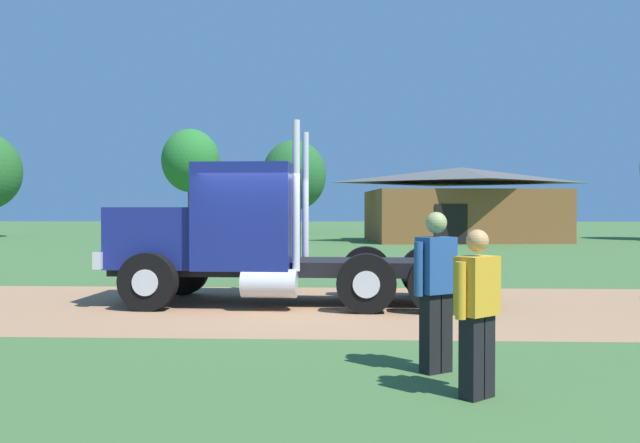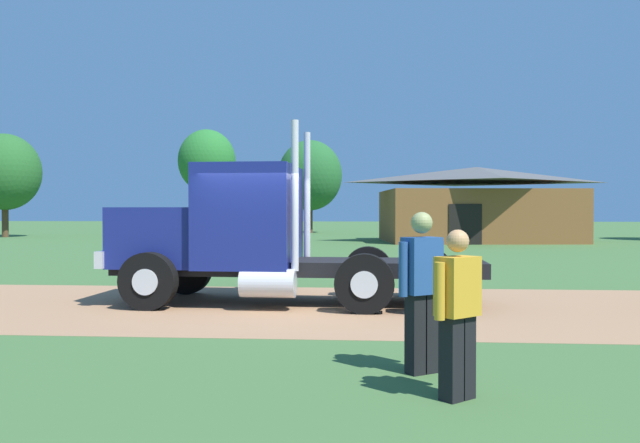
{
  "view_description": "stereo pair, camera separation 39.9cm",
  "coord_description": "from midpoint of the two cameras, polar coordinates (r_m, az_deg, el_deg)",
  "views": [
    {
      "loc": [
        1.43,
        -11.94,
        1.81
      ],
      "look_at": [
        0.9,
        0.34,
        1.61
      ],
      "focal_mm": 35.73,
      "sensor_mm": 36.0,
      "label": 1
    },
    {
      "loc": [
        1.83,
        -11.92,
        1.81
      ],
      "look_at": [
        0.9,
        0.34,
        1.61
      ],
      "focal_mm": 35.73,
      "sensor_mm": 36.0,
      "label": 2
    }
  ],
  "objects": [
    {
      "name": "truck_foreground_white",
      "position": [
        12.64,
        -7.5,
        -1.42
      ],
      "size": [
        7.31,
        2.8,
        3.47
      ],
      "color": "black",
      "rests_on": "ground_plane"
    },
    {
      "name": "tree_mid",
      "position": [
        50.23,
        -11.74,
        5.33
      ],
      "size": [
        4.43,
        4.43,
        8.14
      ],
      "color": "#513823",
      "rests_on": "ground_plane"
    },
    {
      "name": "visitor_walking_mid",
      "position": [
        7.25,
        8.8,
        -5.68
      ],
      "size": [
        0.52,
        0.44,
        1.8
      ],
      "color": "#264C8C",
      "rests_on": "ground_plane"
    },
    {
      "name": "shed_building",
      "position": [
        39.22,
        12.25,
        1.4
      ],
      "size": [
        12.06,
        8.87,
        4.46
      ],
      "color": "brown",
      "rests_on": "ground_plane"
    },
    {
      "name": "visitor_standing_near",
      "position": [
        6.34,
        12.14,
        -7.6
      ],
      "size": [
        0.48,
        0.46,
        1.64
      ],
      "color": "gold",
      "rests_on": "ground_plane"
    },
    {
      "name": "tree_right",
      "position": [
        53.25,
        -2.55,
        4.15
      ],
      "size": [
        5.34,
        5.34,
        7.75
      ],
      "color": "#513823",
      "rests_on": "ground_plane"
    },
    {
      "name": "dirt_track",
      "position": [
        12.18,
        -5.31,
        -7.61
      ],
      "size": [
        120.0,
        6.08,
        0.01
      ],
      "primitive_type": "cube",
      "color": "#A37651",
      "rests_on": "ground_plane"
    },
    {
      "name": "ground_plane",
      "position": [
        12.18,
        -5.31,
        -7.63
      ],
      "size": [
        200.0,
        200.0,
        0.0
      ],
      "primitive_type": "plane",
      "color": "#406633"
    }
  ]
}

